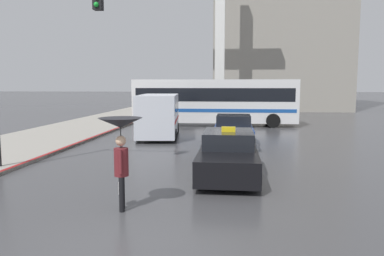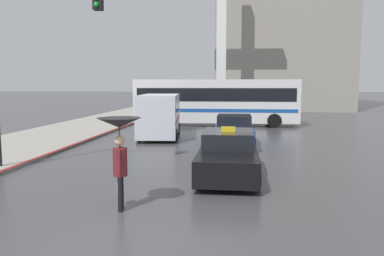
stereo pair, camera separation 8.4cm
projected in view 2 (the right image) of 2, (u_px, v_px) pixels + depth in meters
ground_plane at (116, 251)px, 6.56m from camera, size 300.00×300.00×0.00m
taxi at (228, 155)px, 12.07m from camera, size 1.91×4.73×1.57m
sedan_red at (234, 132)px, 17.82m from camera, size 1.91×4.04×1.46m
ambulance_van at (160, 114)px, 20.78m from camera, size 2.56×5.38×2.36m
city_bus at (216, 100)px, 26.75m from camera, size 11.52×2.80×3.26m
pedestrian_with_umbrella at (120, 138)px, 8.52m from camera, size 1.00×1.00×2.16m
traffic_light at (34, 39)px, 12.20m from camera, size 3.86×0.38×6.35m
monument_cross at (222, 8)px, 34.73m from camera, size 7.74×0.90×17.60m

